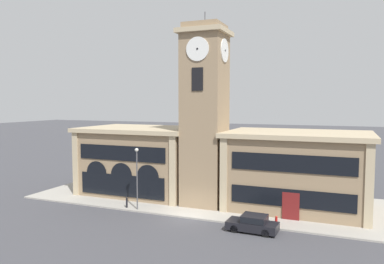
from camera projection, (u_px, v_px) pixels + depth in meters
name	position (u px, v px, depth m)	size (l,w,h in m)	color
ground_plane	(186.00, 219.00, 34.09)	(300.00, 300.00, 0.00)	#424247
sidewalk_kerb	(211.00, 200.00, 40.40)	(39.06, 13.67, 0.15)	#A39E93
clock_tower	(205.00, 116.00, 37.83)	(4.72, 4.72, 19.53)	#937A5B
town_hall_left_wing	(142.00, 160.00, 43.70)	(13.41, 9.53, 7.69)	#937A5B
town_hall_right_wing	(297.00, 170.00, 37.11)	(13.92, 9.53, 7.67)	#937A5B
parked_car_near	(253.00, 223.00, 30.56)	(4.20, 2.00, 1.40)	black
street_lamp	(137.00, 170.00, 36.20)	(0.36, 0.36, 6.03)	#4C4C51
bollard	(127.00, 202.00, 37.07)	(0.18, 0.18, 1.06)	black
fire_hydrant	(276.00, 221.00, 31.54)	(0.22, 0.22, 0.87)	red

